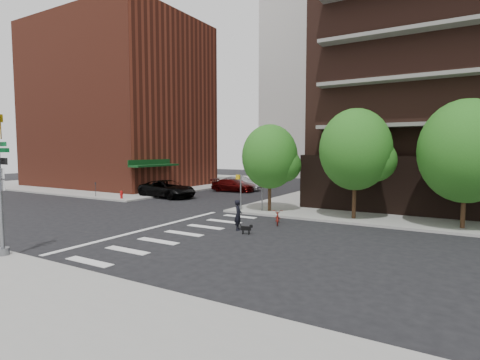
{
  "coord_description": "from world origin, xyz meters",
  "views": [
    {
      "loc": [
        15.76,
        -15.63,
        4.49
      ],
      "look_at": [
        3.0,
        6.0,
        2.5
      ],
      "focal_mm": 28.0,
      "sensor_mm": 36.0,
      "label": 1
    }
  ],
  "objects": [
    {
      "name": "sidewalk_nw",
      "position": [
        -24.5,
        23.5,
        0.07
      ],
      "size": [
        31.0,
        33.0,
        0.15
      ],
      "primitive_type": "cube",
      "color": "gray",
      "rests_on": "ground"
    },
    {
      "name": "ground",
      "position": [
        0.0,
        0.0,
        0.0
      ],
      "size": [
        120.0,
        120.0,
        0.0
      ],
      "primitive_type": "plane",
      "color": "black",
      "rests_on": "ground"
    },
    {
      "name": "pedestrian_signal",
      "position": [
        2.32,
        7.92,
        1.85
      ],
      "size": [
        2.18,
        0.67,
        2.6
      ],
      "color": "slate",
      "rests_on": "sidewalk_ne"
    },
    {
      "name": "midrise_nw",
      "position": [
        -22.0,
        18.0,
        10.15
      ],
      "size": [
        21.4,
        15.5,
        20.0
      ],
      "color": "maroon",
      "rests_on": "sidewalk_nw"
    },
    {
      "name": "parked_car_maroon",
      "position": [
        -5.5,
        18.85,
        0.7
      ],
      "size": [
        2.38,
        4.96,
        1.39
      ],
      "primitive_type": "imported",
      "rotation": [
        0.0,
        0.0,
        1.66
      ],
      "color": "#410606",
      "rests_on": "ground"
    },
    {
      "name": "tree_a",
      "position": [
        4.0,
        8.5,
        4.04
      ],
      "size": [
        4.0,
        4.0,
        5.9
      ],
      "color": "#301E11",
      "rests_on": "sidewalk_ne"
    },
    {
      "name": "fire_hydrant",
      "position": [
        -10.5,
        7.8,
        0.55
      ],
      "size": [
        0.24,
        0.24,
        0.73
      ],
      "color": "#A50C0C",
      "rests_on": "sidewalk_nw"
    },
    {
      "name": "tree_c",
      "position": [
        16.0,
        8.5,
        4.45
      ],
      "size": [
        5.0,
        5.0,
        6.8
      ],
      "color": "#301E11",
      "rests_on": "sidewalk_ne"
    },
    {
      "name": "crosswalk",
      "position": [
        2.21,
        -0.0,
        0.01
      ],
      "size": [
        3.85,
        13.0,
        0.01
      ],
      "color": "silver",
      "rests_on": "ground"
    },
    {
      "name": "parked_car_silver",
      "position": [
        -5.5,
        20.46,
        0.79
      ],
      "size": [
        2.0,
        4.93,
        1.59
      ],
      "primitive_type": "imported",
      "rotation": [
        0.0,
        0.0,
        1.64
      ],
      "color": "silver",
      "rests_on": "ground"
    },
    {
      "name": "parking_meter",
      "position": [
        -14.0,
        7.8,
        0.96
      ],
      "size": [
        0.1,
        0.08,
        1.32
      ],
      "color": "black",
      "rests_on": "sidewalk_nw"
    },
    {
      "name": "traffic_signal",
      "position": [
        -0.47,
        -7.49,
        2.7
      ],
      "size": [
        0.9,
        0.75,
        6.0
      ],
      "color": "slate",
      "rests_on": "sidewalk_s"
    },
    {
      "name": "tree_b",
      "position": [
        10.0,
        8.5,
        4.54
      ],
      "size": [
        4.5,
        4.5,
        6.65
      ],
      "color": "#301E11",
      "rests_on": "sidewalk_ne"
    },
    {
      "name": "dog",
      "position": [
        6.02,
        1.57,
        0.33
      ],
      "size": [
        0.63,
        0.31,
        0.52
      ],
      "rotation": [
        0.0,
        0.0,
        0.28
      ],
      "color": "black",
      "rests_on": "ground"
    },
    {
      "name": "parked_car_black",
      "position": [
        -8.2,
        11.35,
        0.83
      ],
      "size": [
        3.3,
        6.19,
        1.65
      ],
      "primitive_type": "imported",
      "rotation": [
        0.0,
        0.0,
        1.47
      ],
      "color": "black",
      "rests_on": "ground"
    },
    {
      "name": "dog_walker",
      "position": [
        5.08,
        2.27,
        0.86
      ],
      "size": [
        0.73,
        0.61,
        1.72
      ],
      "primitive_type": "imported",
      "rotation": [
        0.0,
        0.0,
        1.94
      ],
      "color": "black",
      "rests_on": "ground"
    },
    {
      "name": "scooter",
      "position": [
        6.3,
        4.94,
        0.46
      ],
      "size": [
        1.29,
        1.86,
        0.93
      ],
      "primitive_type": "imported",
      "rotation": [
        0.0,
        0.0,
        0.42
      ],
      "color": "maroon",
      "rests_on": "ground"
    }
  ]
}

